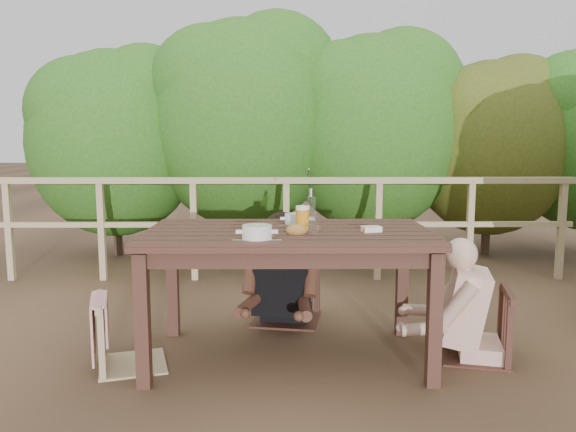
{
  "coord_description": "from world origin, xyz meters",
  "views": [
    {
      "loc": [
        -0.03,
        -3.41,
        1.37
      ],
      "look_at": [
        0.0,
        0.05,
        0.9
      ],
      "focal_mm": 35.01,
      "sensor_mm": 36.0,
      "label": 1
    }
  ],
  "objects_px": {
    "soup_far": "(296,220)",
    "chair_left": "(130,300)",
    "bottle": "(311,208)",
    "soup_near": "(257,233)",
    "butter_tub": "(371,230)",
    "table": "(288,296)",
    "diner_right": "(484,260)",
    "chair_right": "(477,292)",
    "bread_roll": "(297,230)",
    "beer_glass": "(303,219)",
    "chair_far": "(286,257)",
    "woman": "(286,236)",
    "tumbler": "(315,231)"
  },
  "relations": [
    {
      "from": "chair_left",
      "to": "beer_glass",
      "type": "distance_m",
      "value": 1.15
    },
    {
      "from": "table",
      "to": "diner_right",
      "type": "distance_m",
      "value": 1.24
    },
    {
      "from": "diner_right",
      "to": "bread_roll",
      "type": "height_order",
      "value": "diner_right"
    },
    {
      "from": "woman",
      "to": "soup_far",
      "type": "relative_size",
      "value": 5.26
    },
    {
      "from": "bottle",
      "to": "tumbler",
      "type": "distance_m",
      "value": 0.34
    },
    {
      "from": "chair_far",
      "to": "woman",
      "type": "xyz_separation_m",
      "value": [
        0.0,
        0.02,
        0.16
      ]
    },
    {
      "from": "bottle",
      "to": "beer_glass",
      "type": "bearing_deg",
      "value": -110.02
    },
    {
      "from": "chair_left",
      "to": "bottle",
      "type": "xyz_separation_m",
      "value": [
        1.1,
        0.27,
        0.52
      ]
    },
    {
      "from": "chair_left",
      "to": "diner_right",
      "type": "distance_m",
      "value": 2.19
    },
    {
      "from": "chair_left",
      "to": "soup_near",
      "type": "xyz_separation_m",
      "value": [
        0.78,
        -0.2,
        0.44
      ]
    },
    {
      "from": "soup_far",
      "to": "tumbler",
      "type": "height_order",
      "value": "soup_far"
    },
    {
      "from": "chair_right",
      "to": "butter_tub",
      "type": "relative_size",
      "value": 7.45
    },
    {
      "from": "woman",
      "to": "tumbler",
      "type": "distance_m",
      "value": 0.97
    },
    {
      "from": "chair_left",
      "to": "soup_near",
      "type": "relative_size",
      "value": 2.94
    },
    {
      "from": "woman",
      "to": "beer_glass",
      "type": "distance_m",
      "value": 0.8
    },
    {
      "from": "soup_far",
      "to": "chair_left",
      "type": "bearing_deg",
      "value": -159.54
    },
    {
      "from": "table",
      "to": "bread_roll",
      "type": "xyz_separation_m",
      "value": [
        0.05,
        -0.15,
        0.44
      ]
    },
    {
      "from": "chair_left",
      "to": "chair_right",
      "type": "bearing_deg",
      "value": -103.63
    },
    {
      "from": "table",
      "to": "woman",
      "type": "height_order",
      "value": "woman"
    },
    {
      "from": "soup_near",
      "to": "butter_tub",
      "type": "height_order",
      "value": "soup_near"
    },
    {
      "from": "woman",
      "to": "tumbler",
      "type": "height_order",
      "value": "woman"
    },
    {
      "from": "chair_left",
      "to": "woman",
      "type": "height_order",
      "value": "woman"
    },
    {
      "from": "table",
      "to": "bread_roll",
      "type": "bearing_deg",
      "value": -72.5
    },
    {
      "from": "soup_near",
      "to": "bottle",
      "type": "relative_size",
      "value": 1.09
    },
    {
      "from": "soup_far",
      "to": "bread_roll",
      "type": "distance_m",
      "value": 0.42
    },
    {
      "from": "bread_roll",
      "to": "chair_right",
      "type": "bearing_deg",
      "value": 7.54
    },
    {
      "from": "diner_right",
      "to": "tumbler",
      "type": "relative_size",
      "value": 17.15
    },
    {
      "from": "table",
      "to": "woman",
      "type": "relative_size",
      "value": 1.34
    },
    {
      "from": "chair_right",
      "to": "bread_roll",
      "type": "xyz_separation_m",
      "value": [
        -1.14,
        -0.15,
        0.42
      ]
    },
    {
      "from": "chair_left",
      "to": "bread_roll",
      "type": "bearing_deg",
      "value": -108.84
    },
    {
      "from": "soup_near",
      "to": "bottle",
      "type": "height_order",
      "value": "bottle"
    },
    {
      "from": "diner_right",
      "to": "butter_tub",
      "type": "distance_m",
      "value": 0.75
    },
    {
      "from": "chair_left",
      "to": "beer_glass",
      "type": "height_order",
      "value": "beer_glass"
    },
    {
      "from": "chair_right",
      "to": "soup_far",
      "type": "height_order",
      "value": "soup_far"
    },
    {
      "from": "chair_far",
      "to": "bottle",
      "type": "relative_size",
      "value": 3.82
    },
    {
      "from": "table",
      "to": "chair_far",
      "type": "distance_m",
      "value": 0.74
    },
    {
      "from": "woman",
      "to": "tumbler",
      "type": "relative_size",
      "value": 17.72
    },
    {
      "from": "soup_near",
      "to": "beer_glass",
      "type": "height_order",
      "value": "beer_glass"
    },
    {
      "from": "chair_far",
      "to": "chair_right",
      "type": "bearing_deg",
      "value": -22.02
    },
    {
      "from": "bread_roll",
      "to": "tumbler",
      "type": "distance_m",
      "value": 0.11
    },
    {
      "from": "woman",
      "to": "diner_right",
      "type": "distance_m",
      "value": 1.44
    },
    {
      "from": "table",
      "to": "chair_left",
      "type": "distance_m",
      "value": 0.96
    },
    {
      "from": "chair_left",
      "to": "diner_right",
      "type": "xyz_separation_m",
      "value": [
        2.17,
        0.11,
        0.21
      ]
    },
    {
      "from": "butter_tub",
      "to": "soup_near",
      "type": "bearing_deg",
      "value": -173.23
    },
    {
      "from": "table",
      "to": "diner_right",
      "type": "bearing_deg",
      "value": -0.19
    },
    {
      "from": "chair_right",
      "to": "woman",
      "type": "bearing_deg",
      "value": -108.89
    },
    {
      "from": "soup_far",
      "to": "beer_glass",
      "type": "xyz_separation_m",
      "value": [
        0.04,
        -0.27,
        0.04
      ]
    },
    {
      "from": "beer_glass",
      "to": "chair_far",
      "type": "bearing_deg",
      "value": 97.34
    },
    {
      "from": "woman",
      "to": "soup_far",
      "type": "distance_m",
      "value": 0.54
    },
    {
      "from": "beer_glass",
      "to": "butter_tub",
      "type": "bearing_deg",
      "value": -10.04
    }
  ]
}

